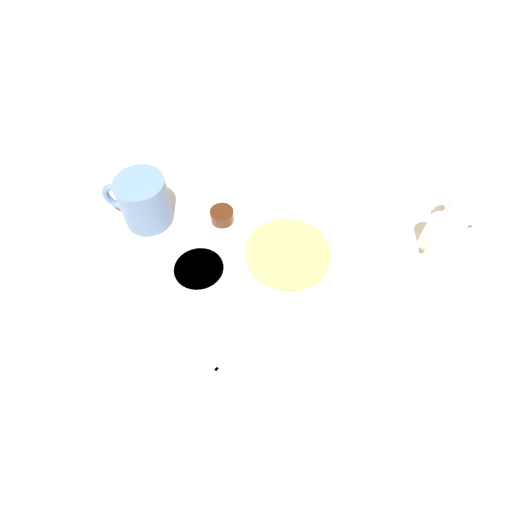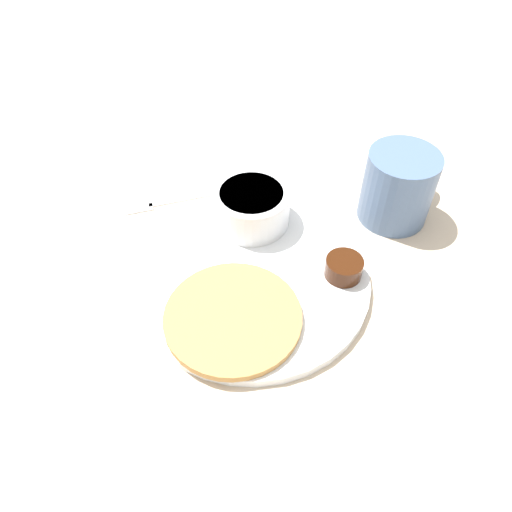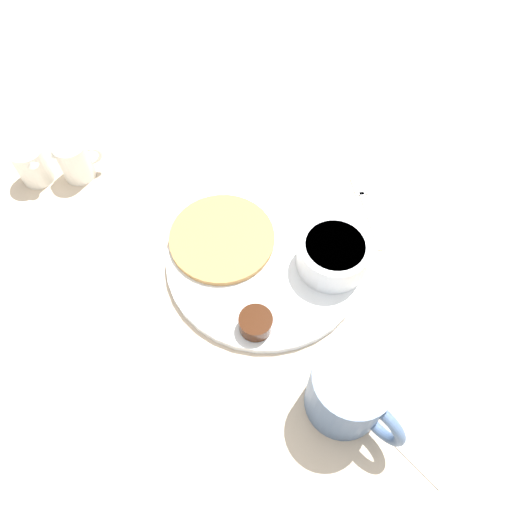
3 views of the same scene
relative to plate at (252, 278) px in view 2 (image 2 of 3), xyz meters
The scene contains 9 objects.
ground_plane 0.01m from the plate, ahead, with size 4.00×4.00×0.00m, color #C6B299.
plate is the anchor object (origin of this frame).
pancake_stack 0.07m from the plate, 75.76° to the right, with size 0.15×0.15×0.01m.
bowl 0.10m from the plate, 122.24° to the left, with size 0.10×0.10×0.05m.
syrup_cup 0.11m from the plate, 32.24° to the left, with size 0.04×0.04×0.02m.
butter_ramekin 0.11m from the plate, 113.24° to the left, with size 0.05×0.05×0.05m.
coffee_mug 0.23m from the plate, 63.90° to the left, with size 0.09×0.13×0.10m.
fork 0.19m from the plate, 163.27° to the left, with size 0.10×0.11×0.00m.
napkin 0.31m from the plate, 81.04° to the left, with size 0.13×0.10×0.00m.
Camera 2 is at (0.20, -0.32, 0.46)m, focal length 35.00 mm.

